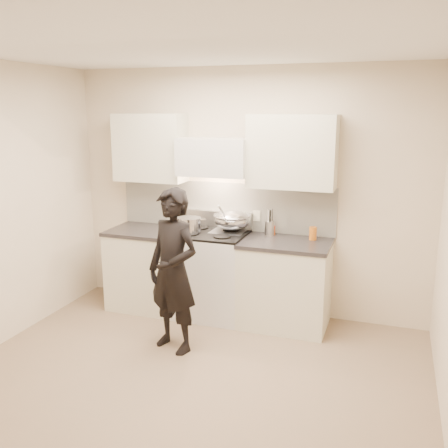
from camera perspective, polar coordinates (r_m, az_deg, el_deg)
The scene contains 11 objects.
ground_plane at distance 4.43m, azimuth -4.40°, elevation -17.63°, with size 4.00×4.00×0.00m, color #816850.
room_shell at distance 4.22m, azimuth -3.50°, elevation 4.06°, with size 4.04×3.54×2.70m.
stove at distance 5.54m, azimuth -1.48°, elevation -5.70°, with size 0.76×0.65×0.96m.
counter_right at distance 5.32m, azimuth 6.98°, elevation -6.75°, with size 0.92×0.67×0.92m.
counter_left at distance 5.85m, azimuth -8.68°, elevation -4.96°, with size 0.82×0.67×0.92m.
wok at distance 5.43m, azimuth 0.95°, elevation 0.46°, with size 0.41×0.51×0.33m.
stock_pot at distance 5.36m, azimuth -3.90°, elevation -0.09°, with size 0.32×0.31×0.16m.
utensil_crock at distance 5.41m, azimuth 5.23°, elevation -0.35°, with size 0.11×0.11×0.28m.
spice_jar at distance 5.42m, azimuth 5.65°, elevation -0.70°, with size 0.05×0.05×0.10m.
oil_glass at distance 5.27m, azimuth 10.13°, elevation -1.06°, with size 0.08×0.08×0.14m.
person at distance 4.69m, azimuth -5.82°, elevation -5.35°, with size 0.57×0.37×1.56m, color black.
Camera 1 is at (1.54, -3.48, 2.26)m, focal length 40.00 mm.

